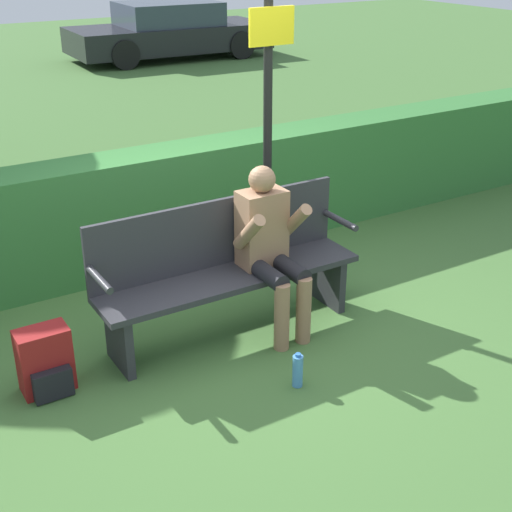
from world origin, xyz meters
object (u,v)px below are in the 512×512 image
object	(u,v)px
park_bench	(226,267)
person_seated	(270,244)
water_bottle	(298,371)
parked_car	(169,32)
backpack	(46,362)
signpost	(268,130)

from	to	relation	value
park_bench	person_seated	size ratio (longest dim) A/B	1.61
person_seated	water_bottle	size ratio (longest dim) A/B	5.03
person_seated	parked_car	xyz separation A→B (m)	(4.56, 11.47, -0.09)
park_bench	backpack	world-z (taller)	park_bench
backpack	parked_car	xyz separation A→B (m)	(6.23, 11.42, 0.39)
backpack	water_bottle	distance (m)	1.63
person_seated	parked_car	distance (m)	12.35
park_bench	signpost	bearing A→B (deg)	37.09
person_seated	signpost	world-z (taller)	signpost
park_bench	person_seated	xyz separation A→B (m)	(0.29, -0.14, 0.17)
signpost	parked_car	distance (m)	11.61
person_seated	water_bottle	xyz separation A→B (m)	(-0.26, -0.75, -0.57)
person_seated	signpost	xyz separation A→B (m)	(0.39, 0.66, 0.63)
signpost	park_bench	bearing A→B (deg)	-142.91
water_bottle	parked_car	xyz separation A→B (m)	(4.81, 12.23, 0.48)
water_bottle	park_bench	bearing A→B (deg)	92.02
park_bench	parked_car	bearing A→B (deg)	66.85
person_seated	backpack	bearing A→B (deg)	178.02
park_bench	backpack	bearing A→B (deg)	-176.60
person_seated	backpack	world-z (taller)	person_seated
water_bottle	signpost	distance (m)	1.96
water_bottle	parked_car	size ratio (longest dim) A/B	0.05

